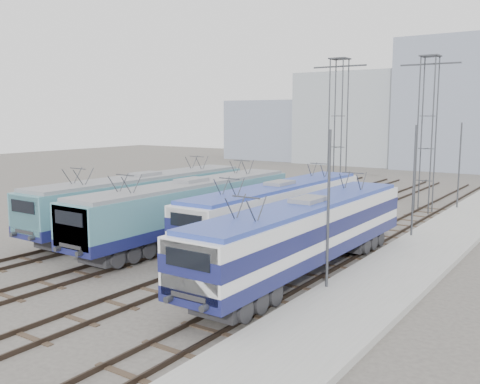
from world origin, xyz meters
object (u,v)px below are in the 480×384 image
at_px(catenary_tower_west, 338,127).
at_px(catenary_tower_east, 427,127).
at_px(locomotive_far_right, 306,230).
at_px(locomotive_far_left, 143,197).
at_px(mast_mid, 414,183).
at_px(mast_front, 328,213).
at_px(locomotive_center_left, 190,206).
at_px(locomotive_center_right, 278,207).
at_px(mast_rear, 459,167).

distance_m(catenary_tower_west, catenary_tower_east, 6.80).
distance_m(locomotive_far_right, catenary_tower_east, 20.84).
xyz_separation_m(locomotive_far_left, mast_mid, (15.35, 7.37, 1.27)).
bearing_deg(locomotive_far_right, mast_mid, 79.89).
height_order(catenary_tower_west, mast_front, catenary_tower_west).
distance_m(locomotive_center_left, catenary_tower_west, 16.81).
bearing_deg(locomotive_center_right, mast_front, -46.55).
bearing_deg(mast_front, locomotive_far_left, 163.22).
height_order(locomotive_far_right, mast_front, mast_front).
bearing_deg(mast_mid, catenary_tower_east, 101.86).
bearing_deg(locomotive_far_right, locomotive_far_left, 167.47).
distance_m(locomotive_far_left, catenary_tower_east, 22.29).
relative_size(locomotive_center_left, mast_mid, 2.54).
xyz_separation_m(locomotive_far_left, mast_front, (15.35, -4.63, 1.27)).
xyz_separation_m(catenary_tower_west, catenary_tower_east, (6.50, 2.00, 0.00)).
relative_size(locomotive_far_left, mast_front, 2.56).
relative_size(mast_mid, mast_rear, 1.00).
relative_size(locomotive_center_left, catenary_tower_west, 1.48).
distance_m(locomotive_center_right, catenary_tower_west, 14.20).
bearing_deg(mast_mid, locomotive_far_right, -100.11).
distance_m(locomotive_center_left, catenary_tower_east, 20.55).
distance_m(catenary_tower_west, mast_rear, 9.99).
bearing_deg(mast_front, catenary_tower_east, 95.45).
height_order(catenary_tower_west, catenary_tower_east, same).
bearing_deg(mast_front, mast_mid, 90.00).
distance_m(locomotive_center_left, mast_mid, 13.58).
bearing_deg(mast_rear, locomotive_far_left, -128.39).
bearing_deg(mast_mid, locomotive_far_left, -154.35).
xyz_separation_m(locomotive_center_left, catenary_tower_west, (2.25, 16.06, 4.42)).
bearing_deg(mast_rear, mast_mid, -90.00).
relative_size(locomotive_far_left, catenary_tower_west, 1.49).
distance_m(catenary_tower_east, mast_front, 22.32).
bearing_deg(mast_rear, locomotive_center_left, -118.41).
height_order(locomotive_center_right, catenary_tower_east, catenary_tower_east).
bearing_deg(mast_mid, locomotive_center_right, -140.16).
distance_m(locomotive_center_right, mast_mid, 8.37).
height_order(locomotive_far_left, mast_mid, mast_mid).
relative_size(locomotive_far_left, locomotive_far_right, 1.02).
bearing_deg(locomotive_center_right, locomotive_far_right, -48.43).
bearing_deg(locomotive_far_right, catenary_tower_west, 110.17).
xyz_separation_m(locomotive_center_right, catenary_tower_east, (4.25, 15.30, 4.45)).
relative_size(catenary_tower_east, mast_front, 1.71).
xyz_separation_m(locomotive_center_left, locomotive_far_right, (9.00, -2.31, 0.02)).
distance_m(mast_mid, mast_rear, 12.00).
bearing_deg(locomotive_center_left, mast_rear, 61.59).
distance_m(catenary_tower_west, mast_front, 22.00).
xyz_separation_m(locomotive_center_left, catenary_tower_east, (8.75, 18.06, 4.42)).
bearing_deg(catenary_tower_east, catenary_tower_west, -162.90).
height_order(locomotive_center_right, mast_mid, mast_mid).
height_order(locomotive_far_right, mast_rear, mast_rear).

